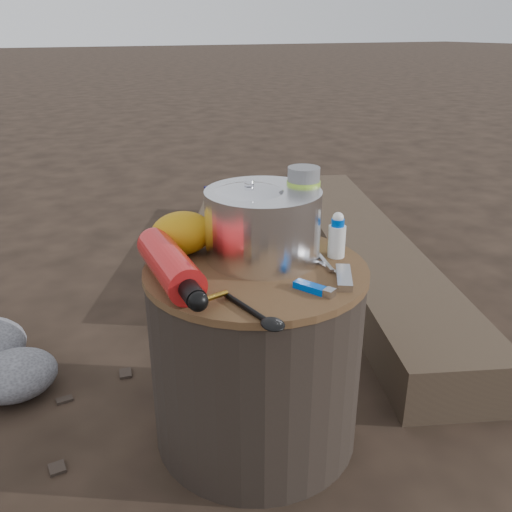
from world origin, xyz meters
name	(u,v)px	position (x,y,z in m)	size (l,w,h in m)	color
ground	(256,430)	(0.00, 0.00, 0.00)	(60.00, 60.00, 0.00)	black
stump	(256,354)	(0.00, 0.00, 0.23)	(0.49, 0.49, 0.45)	black
log_main	(363,253)	(0.84, 0.68, 0.08)	(0.32, 1.92, 0.16)	#403225
log_small	(217,244)	(0.36, 1.10, 0.05)	(0.23, 1.27, 0.11)	#403225
foil_windscreen	(263,225)	(0.04, 0.04, 0.53)	(0.26, 0.26, 0.16)	white
camping_pot	(249,222)	(0.01, 0.05, 0.54)	(0.17, 0.17, 0.17)	silver
fuel_bottle	(170,265)	(-0.19, 0.01, 0.49)	(0.08, 0.32, 0.08)	red
thermos	(303,209)	(0.15, 0.05, 0.55)	(0.08, 0.08, 0.19)	#93C537
travel_mug	(278,213)	(0.14, 0.16, 0.51)	(0.08, 0.08, 0.12)	black
stuff_sack	(182,233)	(-0.12, 0.15, 0.50)	(0.15, 0.12, 0.10)	#C6870D
food_pouch	(230,214)	(0.01, 0.16, 0.53)	(0.11, 0.03, 0.14)	#100C51
lighter	(310,287)	(0.04, -0.15, 0.46)	(0.02, 0.09, 0.02)	#0047C3
multitool	(344,277)	(0.13, -0.15, 0.46)	(0.03, 0.11, 0.02)	#B5B5BA
pot_grabber	(321,263)	(0.13, -0.06, 0.46)	(0.03, 0.12, 0.01)	#B5B5BA
spork	(247,308)	(-0.11, -0.17, 0.46)	(0.03, 0.16, 0.01)	black
squeeze_bottle	(337,237)	(0.19, -0.03, 0.50)	(0.04, 0.04, 0.09)	white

